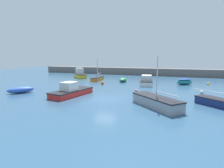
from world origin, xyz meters
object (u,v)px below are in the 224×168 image
object	(u,v)px
cabin_cruiser_white	(80,74)
motorboat_grey_hull	(71,91)
sailboat_short_mast	(156,102)
open_tender_yellow	(21,90)
sailboat_twin_hulled	(97,79)
mooring_buoy_white	(202,92)
mooring_buoy_orange	(102,83)
rowboat_with_red_cover	(184,82)
mooring_buoy_pink	(136,91)
rowboat_blue_near	(123,80)
motorboat_with_cabin	(147,81)
mooring_buoy_yellow	(208,84)

from	to	relation	value
cabin_cruiser_white	motorboat_grey_hull	distance (m)	20.30
sailboat_short_mast	open_tender_yellow	size ratio (longest dim) A/B	1.51
sailboat_twin_hulled	mooring_buoy_white	size ratio (longest dim) A/B	12.33
mooring_buoy_white	sailboat_short_mast	bearing A→B (deg)	-119.73
sailboat_twin_hulled	mooring_buoy_orange	bearing A→B (deg)	26.32
motorboat_grey_hull	rowboat_with_red_cover	bearing A→B (deg)	-34.21
mooring_buoy_pink	mooring_buoy_orange	world-z (taller)	mooring_buoy_orange
rowboat_blue_near	mooring_buoy_pink	xyz separation A→B (m)	(4.79, -9.63, -0.19)
motorboat_with_cabin	cabin_cruiser_white	bearing A→B (deg)	64.19
motorboat_with_cabin	sailboat_twin_hulled	size ratio (longest dim) A/B	1.16
open_tender_yellow	mooring_buoy_yellow	bearing A→B (deg)	157.57
cabin_cruiser_white	motorboat_grey_hull	world-z (taller)	cabin_cruiser_white
sailboat_twin_hulled	mooring_buoy_yellow	size ratio (longest dim) A/B	13.25
mooring_buoy_orange	mooring_buoy_yellow	distance (m)	18.39
rowboat_with_red_cover	mooring_buoy_pink	bearing A→B (deg)	-156.88
rowboat_blue_near	mooring_buoy_yellow	world-z (taller)	rowboat_blue_near
motorboat_with_cabin	rowboat_blue_near	world-z (taller)	motorboat_with_cabin
cabin_cruiser_white	rowboat_with_red_cover	xyz separation A→B (m)	(22.97, -3.30, -0.28)
rowboat_with_red_cover	open_tender_yellow	xyz separation A→B (m)	(-20.79, -15.63, -0.10)
sailboat_short_mast	rowboat_blue_near	size ratio (longest dim) A/B	1.84
sailboat_twin_hulled	open_tender_yellow	world-z (taller)	sailboat_twin_hulled
rowboat_with_red_cover	open_tender_yellow	size ratio (longest dim) A/B	0.92
sailboat_short_mast	mooring_buoy_pink	bearing A→B (deg)	-19.33
rowboat_with_red_cover	mooring_buoy_white	xyz separation A→B (m)	(1.87, -7.60, -0.32)
sailboat_short_mast	rowboat_with_red_cover	distance (m)	16.52
open_tender_yellow	mooring_buoy_pink	bearing A→B (deg)	145.80
rowboat_with_red_cover	mooring_buoy_orange	distance (m)	14.42
mooring_buoy_yellow	mooring_buoy_white	distance (m)	8.80
sailboat_short_mast	mooring_buoy_yellow	xyz separation A→B (m)	(6.93, 17.21, -0.32)
rowboat_blue_near	mooring_buoy_pink	distance (m)	10.76
open_tender_yellow	mooring_buoy_yellow	distance (m)	29.73
open_tender_yellow	mooring_buoy_white	xyz separation A→B (m)	(22.66, 8.03, -0.22)
mooring_buoy_yellow	sailboat_short_mast	bearing A→B (deg)	-111.93
sailboat_twin_hulled	mooring_buoy_yellow	distance (m)	20.71
rowboat_with_red_cover	motorboat_grey_hull	bearing A→B (deg)	-166.31
open_tender_yellow	mooring_buoy_yellow	world-z (taller)	open_tender_yellow
sailboat_short_mast	mooring_buoy_pink	world-z (taller)	sailboat_short_mast
motorboat_grey_hull	cabin_cruiser_white	bearing A→B (deg)	36.18
mooring_buoy_yellow	mooring_buoy_white	xyz separation A→B (m)	(-2.00, -8.58, 0.01)
motorboat_grey_hull	mooring_buoy_orange	distance (m)	9.86
motorboat_grey_hull	mooring_buoy_pink	world-z (taller)	motorboat_grey_hull
sailboat_twin_hulled	rowboat_with_red_cover	distance (m)	16.82
sailboat_twin_hulled	mooring_buoy_pink	size ratio (longest dim) A/B	12.28
open_tender_yellow	mooring_buoy_yellow	xyz separation A→B (m)	(24.66, 16.61, -0.24)
rowboat_blue_near	sailboat_short_mast	bearing A→B (deg)	23.30
mooring_buoy_white	mooring_buoy_pink	bearing A→B (deg)	-165.34
motorboat_with_cabin	mooring_buoy_white	xyz separation A→B (m)	(8.11, -5.29, -0.43)
sailboat_short_mast	mooring_buoy_white	distance (m)	9.95
motorboat_with_cabin	sailboat_short_mast	bearing A→B (deg)	-174.45
sailboat_twin_hulled	mooring_buoy_yellow	xyz separation A→B (m)	(20.69, 1.00, -0.19)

